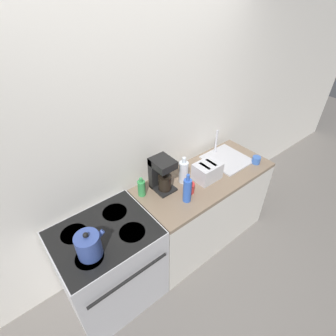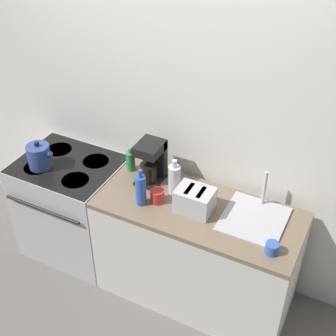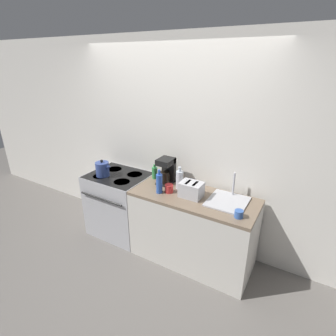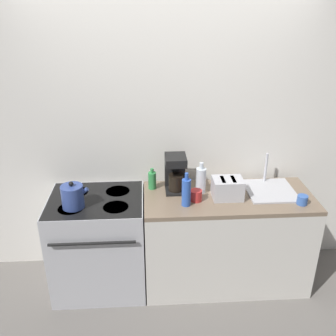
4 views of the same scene
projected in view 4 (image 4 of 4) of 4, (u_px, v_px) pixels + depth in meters
name	position (u px, v px, depth m)	size (l,w,h in m)	color
ground_plane	(171.00, 305.00, 3.21)	(12.00, 12.00, 0.00)	slate
wall_back	(166.00, 135.00, 3.30)	(8.00, 0.05, 2.60)	silver
stove	(99.00, 242.00, 3.28)	(0.79, 0.68, 0.88)	#B7B7BC
counter_block	(226.00, 239.00, 3.34)	(1.43, 0.62, 0.88)	silver
kettle	(73.00, 196.00, 2.95)	(0.22, 0.18, 0.23)	#33478C
toaster	(227.00, 188.00, 3.09)	(0.25, 0.19, 0.17)	#BCBCC1
coffee_maker	(175.00, 172.00, 3.19)	(0.18, 0.21, 0.32)	black
sink_tray	(270.00, 189.00, 3.23)	(0.41, 0.43, 0.28)	#B7B7BC
bottle_blue	(186.00, 192.00, 2.96)	(0.07, 0.07, 0.29)	#2D56B7
bottle_clear	(201.00, 180.00, 3.17)	(0.09, 0.09, 0.27)	silver
bottle_green	(152.00, 180.00, 3.24)	(0.07, 0.07, 0.19)	#338C47
cup_blue	(302.00, 200.00, 3.01)	(0.09, 0.09, 0.08)	#3860B2
cup_red	(196.00, 195.00, 3.06)	(0.10, 0.10, 0.09)	red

